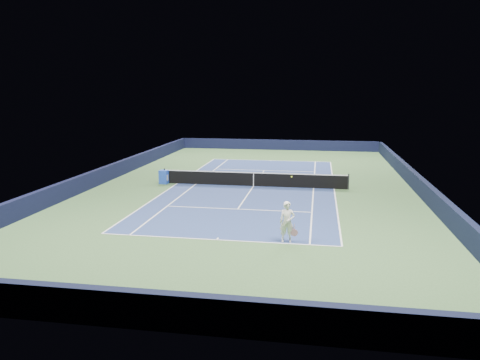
# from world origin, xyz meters

# --- Properties ---
(ground) EXTENTS (40.00, 40.00, 0.00)m
(ground) POSITION_xyz_m (0.00, 0.00, 0.00)
(ground) COLOR #365830
(ground) RESTS_ON ground
(wall_far) EXTENTS (22.00, 0.35, 1.10)m
(wall_far) POSITION_xyz_m (0.00, 19.82, 0.55)
(wall_far) COLOR black
(wall_far) RESTS_ON ground
(wall_near) EXTENTS (22.00, 0.35, 1.10)m
(wall_near) POSITION_xyz_m (0.00, -19.82, 0.55)
(wall_near) COLOR black
(wall_near) RESTS_ON ground
(wall_right) EXTENTS (0.35, 40.00, 1.10)m
(wall_right) POSITION_xyz_m (10.82, 0.00, 0.55)
(wall_right) COLOR black
(wall_right) RESTS_ON ground
(wall_left) EXTENTS (0.35, 40.00, 1.10)m
(wall_left) POSITION_xyz_m (-10.82, 0.00, 0.55)
(wall_left) COLOR black
(wall_left) RESTS_ON ground
(court_surface) EXTENTS (10.97, 23.77, 0.01)m
(court_surface) POSITION_xyz_m (0.00, 0.00, 0.00)
(court_surface) COLOR navy
(court_surface) RESTS_ON ground
(baseline_far) EXTENTS (10.97, 0.08, 0.00)m
(baseline_far) POSITION_xyz_m (0.00, 11.88, 0.01)
(baseline_far) COLOR white
(baseline_far) RESTS_ON ground
(baseline_near) EXTENTS (10.97, 0.08, 0.00)m
(baseline_near) POSITION_xyz_m (0.00, -11.88, 0.01)
(baseline_near) COLOR white
(baseline_near) RESTS_ON ground
(sideline_doubles_right) EXTENTS (0.08, 23.77, 0.00)m
(sideline_doubles_right) POSITION_xyz_m (5.49, 0.00, 0.01)
(sideline_doubles_right) COLOR white
(sideline_doubles_right) RESTS_ON ground
(sideline_doubles_left) EXTENTS (0.08, 23.77, 0.00)m
(sideline_doubles_left) POSITION_xyz_m (-5.49, 0.00, 0.01)
(sideline_doubles_left) COLOR white
(sideline_doubles_left) RESTS_ON ground
(sideline_singles_right) EXTENTS (0.08, 23.77, 0.00)m
(sideline_singles_right) POSITION_xyz_m (4.12, 0.00, 0.01)
(sideline_singles_right) COLOR white
(sideline_singles_right) RESTS_ON ground
(sideline_singles_left) EXTENTS (0.08, 23.77, 0.00)m
(sideline_singles_left) POSITION_xyz_m (-4.12, 0.00, 0.01)
(sideline_singles_left) COLOR white
(sideline_singles_left) RESTS_ON ground
(service_line_far) EXTENTS (8.23, 0.08, 0.00)m
(service_line_far) POSITION_xyz_m (0.00, 6.40, 0.01)
(service_line_far) COLOR white
(service_line_far) RESTS_ON ground
(service_line_near) EXTENTS (8.23, 0.08, 0.00)m
(service_line_near) POSITION_xyz_m (0.00, -6.40, 0.01)
(service_line_near) COLOR white
(service_line_near) RESTS_ON ground
(center_service_line) EXTENTS (0.08, 12.80, 0.00)m
(center_service_line) POSITION_xyz_m (0.00, 0.00, 0.01)
(center_service_line) COLOR white
(center_service_line) RESTS_ON ground
(center_mark_far) EXTENTS (0.08, 0.30, 0.00)m
(center_mark_far) POSITION_xyz_m (0.00, 11.73, 0.01)
(center_mark_far) COLOR white
(center_mark_far) RESTS_ON ground
(center_mark_near) EXTENTS (0.08, 0.30, 0.00)m
(center_mark_near) POSITION_xyz_m (0.00, -11.73, 0.01)
(center_mark_near) COLOR white
(center_mark_near) RESTS_ON ground
(tennis_net) EXTENTS (12.90, 0.10, 1.07)m
(tennis_net) POSITION_xyz_m (0.00, 0.00, 0.50)
(tennis_net) COLOR black
(tennis_net) RESTS_ON ground
(sponsor_cube) EXTENTS (0.65, 0.60, 0.96)m
(sponsor_cube) POSITION_xyz_m (-6.40, -0.16, 0.48)
(sponsor_cube) COLOR blue
(sponsor_cube) RESTS_ON ground
(tennis_player) EXTENTS (0.84, 1.29, 2.77)m
(tennis_player) POSITION_xyz_m (3.11, -11.64, 0.91)
(tennis_player) COLOR white
(tennis_player) RESTS_ON ground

